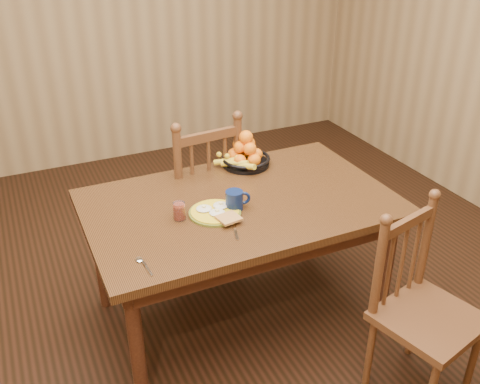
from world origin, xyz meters
name	(u,v)px	position (x,y,z in m)	size (l,w,h in m)	color
room	(240,90)	(0.00, 0.00, 1.35)	(4.52, 5.02, 2.72)	black
dining_table	(240,214)	(0.00, 0.00, 0.67)	(1.60, 1.00, 0.75)	black
chair_far	(198,194)	(-0.02, 0.57, 0.51)	(0.52, 0.50, 1.05)	#452614
chair_near	(422,311)	(0.54, -0.84, 0.46)	(0.52, 0.50, 0.95)	#452614
breakfast_plate	(216,212)	(-0.17, -0.08, 0.76)	(0.26, 0.30, 0.04)	#59601E
fork	(234,228)	(-0.15, -0.25, 0.75)	(0.06, 0.18, 0.00)	silver
spoon	(142,262)	(-0.62, -0.33, 0.75)	(0.04, 0.16, 0.01)	silver
coffee_mug	(235,200)	(-0.06, -0.07, 0.80)	(0.13, 0.09, 0.10)	#0B183E
juice_glass	(179,211)	(-0.35, -0.05, 0.79)	(0.06, 0.06, 0.09)	silver
fruit_bowl	(245,155)	(0.21, 0.38, 0.82)	(0.32, 0.32, 0.22)	black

